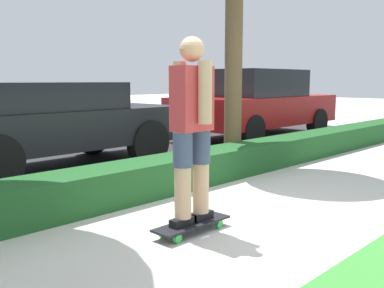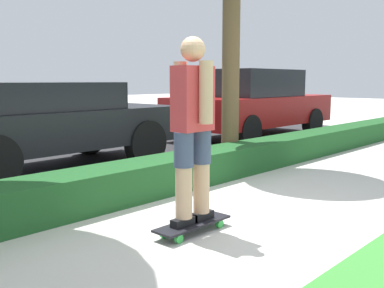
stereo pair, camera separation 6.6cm
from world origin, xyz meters
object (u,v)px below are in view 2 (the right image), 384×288
skater_person (193,126)px  parked_car_middle (47,122)px  skateboard (193,224)px  parked_car_rear (251,103)px

skater_person → parked_car_middle: 3.64m
skateboard → parked_car_rear: 6.99m
parked_car_middle → parked_car_rear: size_ratio=0.91×
skater_person → parked_car_rear: (5.93, 3.61, -0.14)m
parked_car_rear → skater_person: bearing=-149.1°
skateboard → parked_car_middle: bearing=80.4°
skater_person → parked_car_rear: 6.95m
skateboard → parked_car_middle: size_ratio=0.20×
skateboard → skater_person: size_ratio=0.49×
skater_person → parked_car_middle: size_ratio=0.41×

